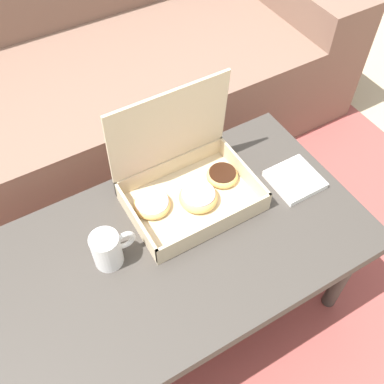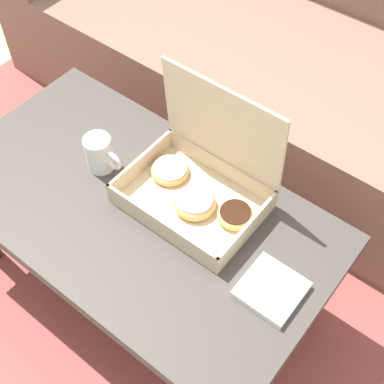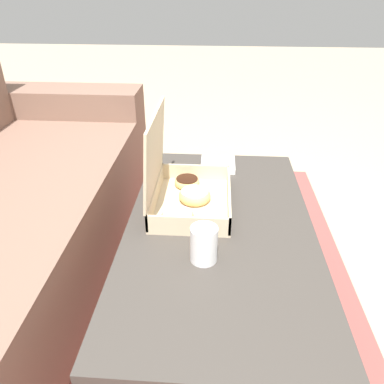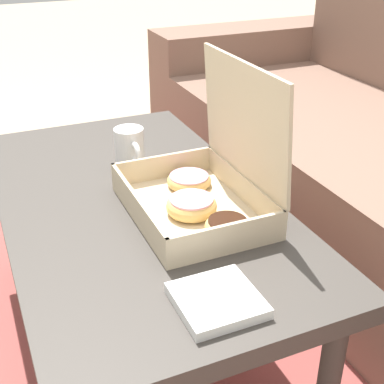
{
  "view_description": "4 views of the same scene",
  "coord_description": "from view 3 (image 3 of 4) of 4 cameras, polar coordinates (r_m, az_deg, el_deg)",
  "views": [
    {
      "loc": [
        -0.26,
        -0.64,
        1.43
      ],
      "look_at": [
        0.11,
        0.0,
        0.48
      ],
      "focal_mm": 42.0,
      "sensor_mm": 36.0,
      "label": 1
    },
    {
      "loc": [
        0.62,
        -0.64,
        1.53
      ],
      "look_at": [
        0.11,
        0.0,
        0.48
      ],
      "focal_mm": 50.0,
      "sensor_mm": 36.0,
      "label": 2
    },
    {
      "loc": [
        -0.94,
        -0.07,
        1.1
      ],
      "look_at": [
        0.11,
        0.0,
        0.48
      ],
      "focal_mm": 35.0,
      "sensor_mm": 36.0,
      "label": 3
    },
    {
      "loc": [
        1.02,
        -0.4,
        1.01
      ],
      "look_at": [
        0.11,
        0.0,
        0.48
      ],
      "focal_mm": 50.0,
      "sensor_mm": 36.0,
      "label": 4
    }
  ],
  "objects": [
    {
      "name": "napkin_stack",
      "position": [
        1.5,
        3.97,
        4.23
      ],
      "size": [
        0.13,
        0.13,
        0.02
      ],
      "color": "white",
      "rests_on": "coffee_table"
    },
    {
      "name": "area_rug",
      "position": [
        1.49,
        -12.47,
        -17.81
      ],
      "size": [
        2.43,
        1.89,
        0.01
      ],
      "primitive_type": "cube",
      "color": "#994742",
      "rests_on": "ground_plane"
    },
    {
      "name": "pastry_box",
      "position": [
        1.23,
        -1.45,
        0.47
      ],
      "size": [
        0.35,
        0.25,
        0.32
      ],
      "color": "beige",
      "rests_on": "coffee_table"
    },
    {
      "name": "coffee_table",
      "position": [
        1.18,
        4.19,
        -6.87
      ],
      "size": [
        1.04,
        0.57,
        0.43
      ],
      "color": "#3D3833",
      "rests_on": "ground_plane"
    },
    {
      "name": "coffee_mug",
      "position": [
        1.0,
        1.83,
        -7.79
      ],
      "size": [
        0.12,
        0.07,
        0.1
      ],
      "color": "white",
      "rests_on": "coffee_table"
    },
    {
      "name": "ground_plane",
      "position": [
        1.45,
        -0.32,
        -18.96
      ],
      "size": [
        12.0,
        12.0,
        0.0
      ],
      "primitive_type": "plane",
      "color": "tan"
    }
  ]
}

